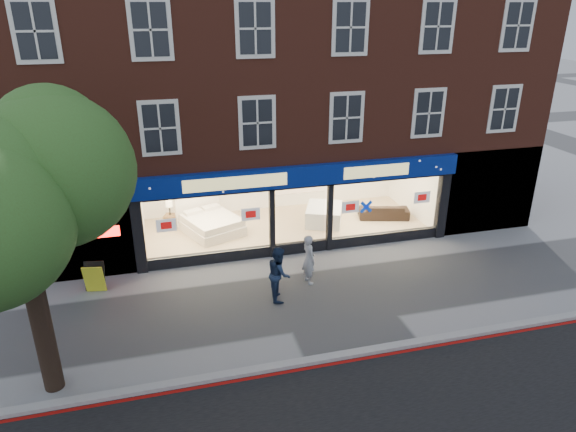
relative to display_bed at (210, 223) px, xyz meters
name	(u,v)px	position (x,y,z in m)	size (l,w,h in m)	color
ground	(328,296)	(2.93, -5.52, -0.46)	(120.00, 120.00, 0.00)	gray
kerb_line	(368,358)	(2.93, -8.62, -0.45)	(60.00, 0.10, 0.01)	#8C0A07
kerb_stone	(365,351)	(2.93, -8.42, -0.40)	(60.00, 0.25, 0.12)	gray
showroom_floor	(286,227)	(2.93, -0.27, -0.41)	(11.00, 4.50, 0.10)	tan
building	(274,50)	(2.92, 1.42, 6.21)	(19.00, 8.26, 10.30)	maroon
street_tree	(8,187)	(-4.63, -7.72, 4.48)	(4.00, 3.20, 6.60)	black
display_bed	(210,223)	(0.00, 0.00, 0.00)	(2.59, 2.80, 1.28)	#EFE2D0
bedside_table	(171,221)	(-1.47, 0.75, -0.08)	(0.45, 0.45, 0.55)	brown
mattress_stack	(324,214)	(4.53, -0.27, -0.02)	(1.91, 2.10, 0.68)	white
sofa	(384,211)	(7.05, -0.46, -0.06)	(2.02, 0.79, 0.59)	black
a_board	(95,278)	(-3.97, -3.42, 0.02)	(0.62, 0.40, 0.95)	yellow
pedestrian_grey	(309,259)	(2.58, -4.56, 0.36)	(0.60, 0.39, 1.64)	#A2A4AA
pedestrian_blue	(279,273)	(1.44, -5.27, 0.39)	(0.82, 0.64, 1.70)	#16243F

